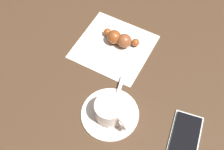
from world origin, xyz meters
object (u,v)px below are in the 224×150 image
saucer (110,113)px  espresso_cup (110,110)px  cell_phone (184,142)px  napkin (114,47)px  teaspoon (113,109)px  croissant (120,39)px  sugar_packet (125,114)px

saucer → espresso_cup: size_ratio=1.61×
espresso_cup → cell_phone: espresso_cup is taller
napkin → espresso_cup: bearing=12.4°
cell_phone → teaspoon: bearing=-101.0°
croissant → cell_phone: size_ratio=0.75×
saucer → espresso_cup: bearing=20.4°
espresso_cup → sugar_packet: 0.04m
napkin → cell_phone: bearing=45.3°
espresso_cup → sugar_packet: bearing=105.9°
teaspoon → sugar_packet: (0.00, 0.03, 0.00)m
croissant → sugar_packet: bearing=17.8°
espresso_cup → napkin: 0.21m
croissant → saucer: bearing=8.2°
espresso_cup → napkin: size_ratio=0.44×
saucer → croissant: croissant is taller
teaspoon → croissant: bearing=-169.8°
sugar_packet → espresso_cup: bearing=75.5°
espresso_cup → napkin: espresso_cup is taller
napkin → croissant: size_ratio=1.74×
saucer → teaspoon: bearing=150.4°
sugar_packet → croissant: bearing=-12.6°
saucer → napkin: bearing=-167.8°
espresso_cup → croissant: espresso_cup is taller
sugar_packet → cell_phone: (0.03, 0.15, -0.01)m
sugar_packet → saucer: bearing=69.0°
saucer → espresso_cup: (0.00, 0.00, 0.03)m
espresso_cup → cell_phone: bearing=83.7°
espresso_cup → sugar_packet: size_ratio=1.28×
saucer → teaspoon: (-0.01, 0.01, 0.01)m
saucer → cell_phone: size_ratio=0.93×
sugar_packet → cell_phone: bearing=-132.0°
espresso_cup → croissant: size_ratio=0.77×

